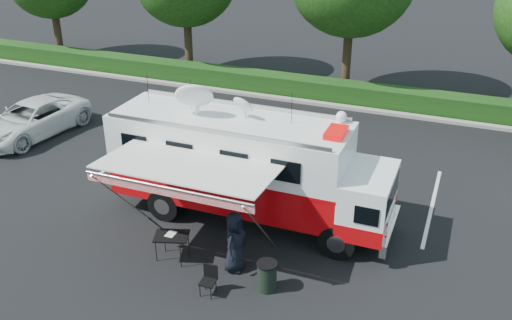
{
  "coord_description": "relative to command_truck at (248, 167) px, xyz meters",
  "views": [
    {
      "loc": [
        6.06,
        -14.85,
        10.01
      ],
      "look_at": [
        0.0,
        0.5,
        1.9
      ],
      "focal_mm": 40.0,
      "sensor_mm": 36.0,
      "label": 1
    }
  ],
  "objects": [
    {
      "name": "white_suv",
      "position": [
        -11.31,
        2.85,
        -1.87
      ],
      "size": [
        3.17,
        5.62,
        1.48
      ],
      "primitive_type": "imported",
      "rotation": [
        0.0,
        0.0,
        -0.14
      ],
      "color": "silver",
      "rests_on": "ground_plane"
    },
    {
      "name": "stall_lines",
      "position": [
        -0.42,
        3.0,
        -1.87
      ],
      "size": [
        24.12,
        5.5,
        0.01
      ],
      "color": "silver",
      "rests_on": "ground_plane"
    },
    {
      "name": "folding_chair",
      "position": [
        0.47,
        -3.9,
        -1.37
      ],
      "size": [
        0.42,
        0.44,
        0.85
      ],
      "color": "black",
      "rests_on": "ground_plane"
    },
    {
      "name": "folding_table",
      "position": [
        -1.18,
        -2.94,
        -1.09
      ],
      "size": [
        1.14,
        0.96,
        0.83
      ],
      "color": "black",
      "rests_on": "ground_plane"
    },
    {
      "name": "ground_plane",
      "position": [
        0.08,
        0.0,
        -1.87
      ],
      "size": [
        120.0,
        120.0,
        0.0
      ],
      "primitive_type": "plane",
      "color": "black",
      "rests_on": "ground"
    },
    {
      "name": "person",
      "position": [
        0.71,
        -2.71,
        -1.87
      ],
      "size": [
        0.61,
        0.91,
        1.84
      ],
      "primitive_type": "imported",
      "rotation": [
        0.0,
        0.0,
        1.55
      ],
      "color": "black",
      "rests_on": "ground_plane"
    },
    {
      "name": "command_truck",
      "position": [
        0.0,
        0.0,
        0.0
      ],
      "size": [
        9.09,
        2.5,
        4.37
      ],
      "color": "black",
      "rests_on": "ground_plane"
    },
    {
      "name": "awning",
      "position": [
        -0.81,
        -2.6,
        0.94
      ],
      "size": [
        4.96,
        2.57,
        3.0
      ],
      "color": "silver",
      "rests_on": "ground_plane"
    },
    {
      "name": "trash_bin",
      "position": [
        1.86,
        -3.21,
        -1.44
      ],
      "size": [
        0.57,
        0.57,
        0.85
      ],
      "color": "black",
      "rests_on": "ground_plane"
    }
  ]
}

